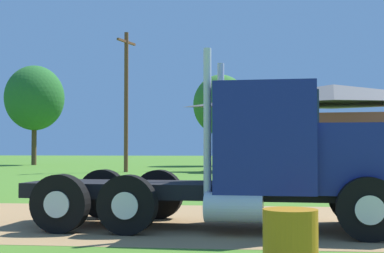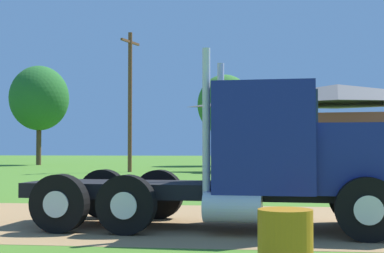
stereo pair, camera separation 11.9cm
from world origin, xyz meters
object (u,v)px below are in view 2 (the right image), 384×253
Objects in this scene: steel_barrel at (285,249)px; utility_pole_near at (130,98)px; truck_foreground_white at (273,160)px; shed_building at (338,130)px.

steel_barrel is 31.04m from utility_pole_near.
truck_foreground_white is 0.52× the size of shed_building.
steel_barrel is 31.21m from shed_building.
utility_pole_near is at bearing -174.29° from shed_building.
shed_building is at bearing 81.86° from steel_barrel.
utility_pole_near reaches higher than truck_foreground_white.
truck_foreground_white is at bearing -99.65° from shed_building.
truck_foreground_white is 26.59m from utility_pole_near.
shed_building is at bearing 80.35° from truck_foreground_white.
shed_building is 1.63× the size of utility_pole_near.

